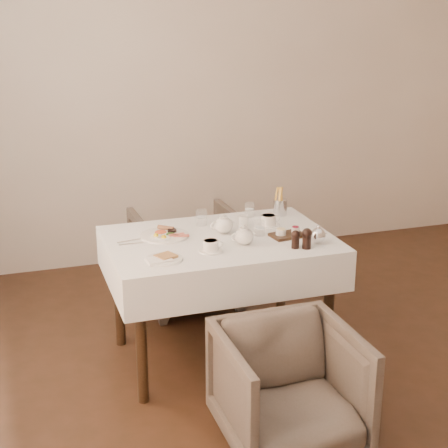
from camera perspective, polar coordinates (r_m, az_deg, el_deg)
name	(u,v)px	position (r m, az deg, el deg)	size (l,w,h in m)	color
table	(220,257)	(3.96, -0.37, -2.77)	(1.28, 0.88, 0.75)	black
armchair_near	(289,388)	(3.36, 5.43, -13.44)	(0.63, 0.65, 0.59)	#4E4339
armchair_far	(189,258)	(4.81, -2.97, -2.82)	(0.71, 0.73, 0.66)	#4E4339
breakfast_plate	(164,235)	(3.96, -4.97, -0.88)	(0.28, 0.28, 0.04)	white
side_plate	(163,259)	(3.59, -5.08, -2.92)	(0.20, 0.19, 0.02)	white
teapot_centre	(224,224)	(3.97, -0.04, 0.02)	(0.15, 0.12, 0.12)	white
teapot_front	(244,235)	(3.79, 1.67, -0.91)	(0.15, 0.11, 0.12)	white
creamer	(243,221)	(4.10, 1.62, 0.25)	(0.06, 0.06, 0.07)	white
teacup_near	(211,246)	(3.70, -1.11, -1.87)	(0.13, 0.13, 0.06)	white
teacup_far	(269,221)	(4.12, 3.72, 0.25)	(0.14, 0.14, 0.07)	white
glass_left	(201,218)	(4.13, -1.89, 0.54)	(0.07, 0.07, 0.10)	silver
glass_mid	(259,228)	(3.95, 2.97, -0.33)	(0.06, 0.06, 0.09)	silver
glass_right	(250,210)	(4.30, 2.14, 1.21)	(0.06, 0.06, 0.09)	silver
condiment_board	(287,234)	(3.95, 5.28, -0.83)	(0.21, 0.15, 0.05)	black
pepper_mill_left	(295,239)	(3.76, 5.96, -1.27)	(0.05, 0.05, 0.10)	black
pepper_mill_right	(307,238)	(3.76, 6.90, -1.19)	(0.06, 0.06, 0.12)	black
silver_pot	(318,234)	(3.85, 7.83, -0.85)	(0.10, 0.08, 0.11)	white
fries_cup	(280,203)	(4.33, 4.69, 1.77)	(0.09, 0.09, 0.18)	silver
cutlery_fork	(132,240)	(3.91, -7.65, -1.36)	(0.01, 0.18, 0.00)	silver
cutlery_knife	(136,243)	(3.86, -7.33, -1.61)	(0.02, 0.19, 0.00)	silver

